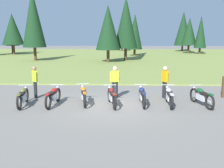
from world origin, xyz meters
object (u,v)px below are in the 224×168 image
object	(u,v)px
motorcycle_maroon	(112,96)
rider_with_back_turned	(35,80)
motorcycle_british_green	(201,96)
trail_marker_post	(223,87)
motorcycle_red	(53,96)
motorcycle_silver	(169,96)
rider_in_hivis_vest	(115,80)
rider_checking_bike	(165,80)
motorcycle_olive	(23,96)
motorcycle_orange	(84,95)
motorcycle_navy	(142,96)

from	to	relation	value
motorcycle_maroon	rider_with_back_turned	size ratio (longest dim) A/B	1.25
motorcycle_british_green	trail_marker_post	distance (m)	2.31
motorcycle_red	trail_marker_post	bearing A→B (deg)	11.58
motorcycle_silver	rider_in_hivis_vest	size ratio (longest dim) A/B	1.26
motorcycle_maroon	rider_in_hivis_vest	xyz separation A→B (m)	(0.12, 1.40, 0.51)
motorcycle_red	motorcycle_maroon	xyz separation A→B (m)	(2.74, 0.03, 0.00)
motorcycle_british_green	motorcycle_red	bearing A→B (deg)	-178.91
motorcycle_silver	rider_in_hivis_vest	xyz separation A→B (m)	(-2.55, 1.30, 0.51)
rider_in_hivis_vest	rider_checking_bike	size ratio (longest dim) A/B	1.00
motorcycle_british_green	rider_with_back_turned	bearing A→B (deg)	171.09
motorcycle_olive	rider_in_hivis_vest	size ratio (longest dim) A/B	1.25
motorcycle_maroon	rider_in_hivis_vest	world-z (taller)	rider_in_hivis_vest
rider_checking_bike	trail_marker_post	size ratio (longest dim) A/B	1.48
motorcycle_silver	rider_checking_bike	distance (m)	1.50
motorcycle_olive	rider_in_hivis_vest	distance (m)	4.55
rider_checking_bike	rider_with_back_turned	xyz separation A→B (m)	(-6.73, -0.12, 0.00)
motorcycle_british_green	trail_marker_post	bearing A→B (deg)	44.63
motorcycle_orange	motorcycle_olive	bearing A→B (deg)	-172.11
motorcycle_navy	rider_with_back_turned	bearing A→B (deg)	167.57
rider_checking_bike	motorcycle_olive	bearing A→B (deg)	-166.50
motorcycle_olive	trail_marker_post	distance (m)	10.11
motorcycle_navy	rider_with_back_turned	xyz separation A→B (m)	(-5.46, 1.20, 0.51)
motorcycle_red	rider_checking_bike	size ratio (longest dim) A/B	1.26
motorcycle_silver	motorcycle_red	bearing A→B (deg)	-178.60
rider_in_hivis_vest	trail_marker_post	distance (m)	5.70
motorcycle_orange	rider_checking_bike	size ratio (longest dim) A/B	1.24
motorcycle_olive	motorcycle_orange	size ratio (longest dim) A/B	1.01
rider_checking_bike	rider_with_back_turned	bearing A→B (deg)	-178.97
motorcycle_orange	rider_with_back_turned	xyz separation A→B (m)	(-2.68, 1.13, 0.51)
motorcycle_british_green	rider_with_back_turned	xyz separation A→B (m)	(-8.20, 1.29, 0.51)
rider_with_back_turned	motorcycle_maroon	bearing A→B (deg)	-18.95
motorcycle_british_green	rider_with_back_turned	size ratio (longest dim) A/B	1.24
motorcycle_navy	trail_marker_post	distance (m)	4.64
motorcycle_british_green	rider_checking_bike	xyz separation A→B (m)	(-1.46, 1.41, 0.51)
motorcycle_olive	motorcycle_navy	xyz separation A→B (m)	(5.56, 0.32, 0.00)
motorcycle_olive	rider_checking_bike	size ratio (longest dim) A/B	1.25
trail_marker_post	motorcycle_olive	bearing A→B (deg)	-169.44
rider_with_back_turned	trail_marker_post	distance (m)	9.85
motorcycle_red	motorcycle_british_green	bearing A→B (deg)	1.09
motorcycle_silver	motorcycle_british_green	xyz separation A→B (m)	(1.49, -0.00, 0.00)
motorcycle_navy	rider_in_hivis_vest	distance (m)	1.86
motorcycle_silver	motorcycle_olive	bearing A→B (deg)	-178.02
motorcycle_red	motorcycle_maroon	size ratio (longest dim) A/B	1.01
motorcycle_british_green	rider_in_hivis_vest	world-z (taller)	rider_in_hivis_vest
motorcycle_maroon	rider_with_back_turned	distance (m)	4.30
motorcycle_silver	rider_in_hivis_vest	world-z (taller)	rider_in_hivis_vest
motorcycle_red	rider_in_hivis_vest	xyz separation A→B (m)	(2.86, 1.43, 0.51)
motorcycle_navy	motorcycle_red	bearing A→B (deg)	-177.08
motorcycle_olive	motorcycle_british_green	xyz separation A→B (m)	(8.29, 0.23, 0.00)
motorcycle_maroon	motorcycle_red	bearing A→B (deg)	-179.36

